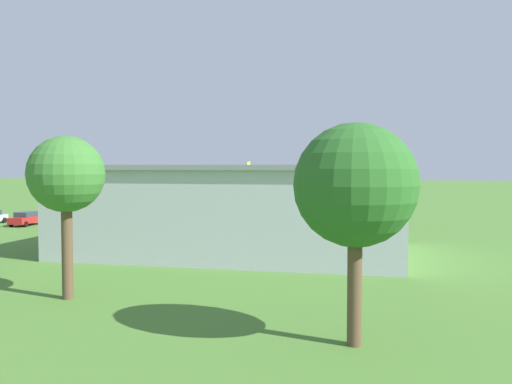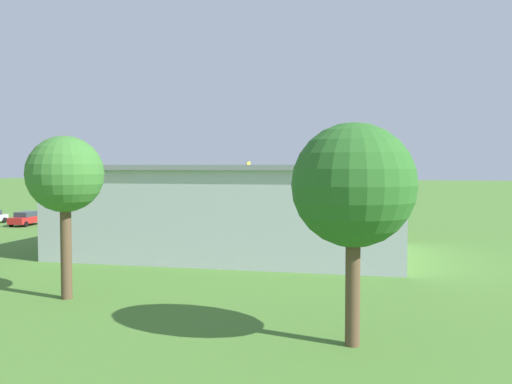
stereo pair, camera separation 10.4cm
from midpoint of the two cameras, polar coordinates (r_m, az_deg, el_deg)
ground_plane at (r=77.43m, az=4.61°, el=-2.31°), size 400.00×400.00×0.00m
hangar at (r=43.02m, az=-1.89°, el=-1.72°), size 26.05×16.05×6.84m
biplane at (r=79.85m, az=0.16°, el=1.61°), size 7.42×7.91×3.97m
car_yellow at (r=54.18m, az=13.27°, el=-3.67°), size 2.14×4.32×1.53m
car_blue at (r=59.95m, az=-11.92°, el=-3.03°), size 2.02×4.22×1.56m
car_black at (r=62.55m, az=-17.43°, el=-2.87°), size 2.57×4.53×1.55m
car_red at (r=67.64m, az=-22.72°, el=-2.53°), size 2.27×4.76×1.59m
person_at_fence_line at (r=59.51m, az=-2.13°, el=-2.98°), size 0.52×0.52×1.72m
person_walking_on_apron at (r=57.18m, az=1.77°, el=-3.18°), size 0.49×0.49×1.77m
person_watching_takeoff at (r=59.41m, az=9.21°, el=-3.11°), size 0.47×0.47×1.55m
tree_behind_hangar_left at (r=29.18m, az=-19.18°, el=1.58°), size 3.86×3.86×8.27m
tree_by_windsock at (r=20.62m, az=10.26°, el=0.59°), size 4.64×4.64×8.37m
windsock at (r=88.05m, az=-12.17°, el=1.96°), size 1.47×0.99×6.51m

